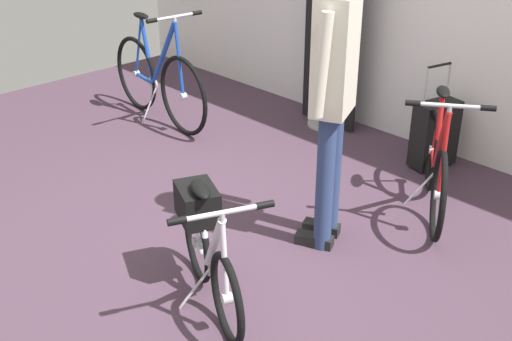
% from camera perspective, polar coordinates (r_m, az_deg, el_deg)
% --- Properties ---
extents(ground_plane, '(7.51, 7.51, 0.00)m').
position_cam_1_polar(ground_plane, '(4.08, -3.44, -7.03)').
color(ground_plane, '#473342').
extents(floor_banner_stand, '(0.60, 0.36, 1.56)m').
position_cam_1_polar(floor_banner_stand, '(5.71, 6.70, 10.51)').
color(floor_banner_stand, '#B7B7BC').
rests_on(floor_banner_stand, ground_plane).
extents(folding_bike_foreground, '(0.96, 0.58, 0.74)m').
position_cam_1_polar(folding_bike_foreground, '(3.49, -4.46, -6.37)').
color(folding_bike_foreground, black).
rests_on(folding_bike_foreground, ground_plane).
extents(display_bike_left, '(0.78, 1.09, 0.91)m').
position_cam_1_polar(display_bike_left, '(4.51, 15.76, 0.45)').
color(display_bike_left, black).
rests_on(display_bike_left, ground_plane).
extents(display_bike_right, '(1.52, 0.53, 1.05)m').
position_cam_1_polar(display_bike_right, '(5.93, -8.71, 7.98)').
color(display_bike_right, black).
rests_on(display_bike_right, ground_plane).
extents(visitor_near_wall, '(0.36, 0.49, 1.83)m').
position_cam_1_polar(visitor_near_wall, '(3.73, 6.93, 7.84)').
color(visitor_near_wall, navy).
rests_on(visitor_near_wall, ground_plane).
extents(rolling_suitcase, '(0.26, 0.39, 0.83)m').
position_cam_1_polar(rolling_suitcase, '(5.19, 15.65, 3.21)').
color(rolling_suitcase, black).
rests_on(rolling_suitcase, ground_plane).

